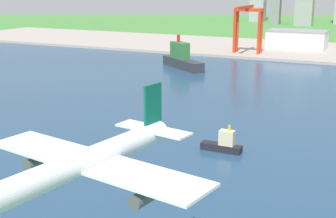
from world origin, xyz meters
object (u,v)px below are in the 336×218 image
object	(u,v)px
container_barge	(182,59)
tugboat_small	(223,144)
warehouse_main	(297,39)
port_crane_red	(248,19)
airplane_landing	(82,164)

from	to	relation	value
container_barge	tugboat_small	xyz separation A→B (m)	(92.15, -167.91, -3.93)
container_barge	tugboat_small	size ratio (longest dim) A/B	2.77
container_barge	tugboat_small	bearing A→B (deg)	-61.24
warehouse_main	tugboat_small	bearing A→B (deg)	-84.68
port_crane_red	warehouse_main	world-z (taller)	port_crane_red
container_barge	warehouse_main	size ratio (longest dim) A/B	0.81
port_crane_red	warehouse_main	bearing A→B (deg)	57.46
tugboat_small	port_crane_red	xyz separation A→B (m)	(-63.87, 251.34, 30.47)
port_crane_red	airplane_landing	bearing A→B (deg)	-78.06
tugboat_small	port_crane_red	world-z (taller)	port_crane_red
tugboat_small	warehouse_main	world-z (taller)	warehouse_main
port_crane_red	warehouse_main	size ratio (longest dim) A/B	0.83
port_crane_red	warehouse_main	xyz separation A→B (m)	(35.29, 55.30, -22.42)
port_crane_red	tugboat_small	bearing A→B (deg)	-75.74
tugboat_small	warehouse_main	bearing A→B (deg)	95.32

